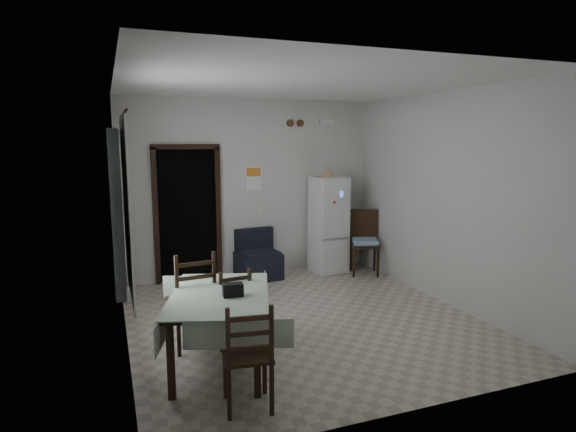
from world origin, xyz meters
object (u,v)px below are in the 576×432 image
at_px(fridge, 329,225).
at_px(corner_chair, 365,243).
at_px(dining_table, 220,330).
at_px(dining_chair_near_head, 247,354).
at_px(navy_seat, 258,255).
at_px(dining_chair_far_left, 192,298).
at_px(dining_chair_far_right, 231,306).

bearing_deg(fridge, corner_chair, -42.48).
bearing_deg(dining_table, dining_chair_near_head, -69.19).
xyz_separation_m(navy_seat, dining_chair_far_left, (-1.45, -2.24, 0.15)).
height_order(dining_chair_far_left, dining_chair_near_head, dining_chair_far_left).
xyz_separation_m(navy_seat, dining_chair_far_right, (-1.04, -2.33, 0.04)).
bearing_deg(navy_seat, dining_table, -121.04).
relative_size(corner_chair, dining_chair_far_left, 0.99).
bearing_deg(navy_seat, dining_chair_far_right, -120.78).
distance_m(dining_table, dining_chair_far_right, 0.52).
bearing_deg(dining_chair_far_right, dining_chair_near_head, 76.18).
xyz_separation_m(navy_seat, dining_chair_near_head, (-1.22, -3.62, 0.08)).
xyz_separation_m(dining_table, dining_chair_far_left, (-0.19, 0.56, 0.17)).
bearing_deg(fridge, dining_chair_near_head, -129.25).
bearing_deg(dining_chair_far_right, dining_chair_far_left, -18.94).
height_order(dining_chair_far_right, dining_chair_near_head, dining_chair_near_head).
relative_size(dining_chair_far_left, dining_chair_near_head, 1.15).
bearing_deg(corner_chair, dining_chair_far_right, -123.12).
height_order(fridge, dining_chair_far_right, fridge).
xyz_separation_m(corner_chair, dining_chair_near_head, (-2.97, -3.24, -0.06)).
distance_m(corner_chair, dining_table, 3.87).
height_order(fridge, dining_chair_near_head, fridge).
bearing_deg(fridge, dining_chair_far_left, -145.35).
distance_m(navy_seat, dining_chair_near_head, 3.83).
height_order(dining_chair_far_left, dining_chair_far_right, dining_chair_far_left).
bearing_deg(navy_seat, dining_chair_near_head, -115.32).
height_order(corner_chair, dining_chair_near_head, corner_chair).
bearing_deg(dining_table, fridge, 65.69).
height_order(dining_table, dining_chair_far_right, dining_chair_far_right).
relative_size(dining_table, dining_chair_near_head, 1.52).
bearing_deg(dining_table, dining_chair_far_right, 82.11).
distance_m(corner_chair, dining_chair_far_left, 3.70).
xyz_separation_m(dining_chair_far_right, dining_chair_near_head, (-0.18, -1.29, 0.03)).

